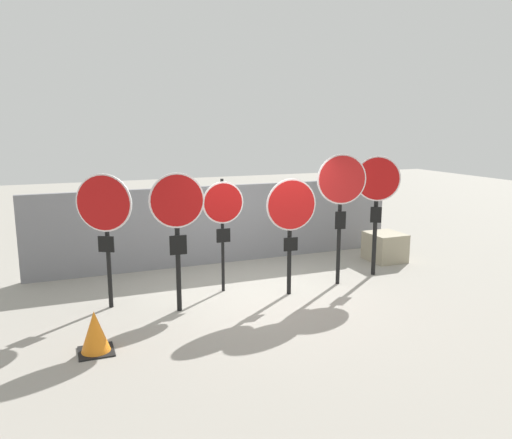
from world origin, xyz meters
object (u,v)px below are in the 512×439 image
(stop_sign_2, at_px, (223,211))
(stop_sign_5, at_px, (377,192))
(traffic_cone_0, at_px, (95,332))
(storage_crate, at_px, (385,247))
(stop_sign_3, at_px, (291,215))
(stop_sign_4, at_px, (341,191))
(stop_sign_0, at_px, (105,214))
(stop_sign_1, at_px, (177,216))

(stop_sign_2, xyz_separation_m, stop_sign_5, (3.18, -0.16, 0.20))
(stop_sign_5, distance_m, traffic_cone_0, 5.97)
(storage_crate, bearing_deg, stop_sign_3, -156.48)
(storage_crate, bearing_deg, traffic_cone_0, -159.42)
(stop_sign_2, distance_m, stop_sign_4, 2.25)
(stop_sign_2, relative_size, storage_crate, 2.58)
(stop_sign_2, xyz_separation_m, stop_sign_4, (2.19, -0.42, 0.30))
(traffic_cone_0, xyz_separation_m, storage_crate, (6.48, 2.44, 0.03))
(stop_sign_3, xyz_separation_m, stop_sign_4, (1.13, 0.19, 0.34))
(stop_sign_0, relative_size, stop_sign_2, 1.09)
(stop_sign_1, xyz_separation_m, stop_sign_5, (4.17, 0.52, 0.10))
(stop_sign_1, bearing_deg, stop_sign_4, 8.53)
(stop_sign_2, relative_size, traffic_cone_0, 3.56)
(stop_sign_0, distance_m, stop_sign_3, 3.17)
(stop_sign_2, xyz_separation_m, traffic_cone_0, (-2.40, -1.73, -1.23))
(stop_sign_2, relative_size, stop_sign_5, 0.86)
(storage_crate, bearing_deg, stop_sign_5, -136.26)
(stop_sign_3, xyz_separation_m, storage_crate, (3.02, 1.31, -1.17))
(stop_sign_2, distance_m, storage_crate, 4.31)
(stop_sign_0, xyz_separation_m, storage_crate, (6.14, 0.79, -1.30))
(stop_sign_0, distance_m, stop_sign_2, 2.06)
(stop_sign_0, height_order, stop_sign_2, stop_sign_0)
(stop_sign_3, relative_size, stop_sign_5, 0.87)
(stop_sign_4, distance_m, storage_crate, 2.66)
(stop_sign_1, relative_size, storage_crate, 2.84)
(stop_sign_5, xyz_separation_m, storage_crate, (0.90, 0.86, -1.40))
(stop_sign_0, relative_size, stop_sign_5, 0.93)
(stop_sign_0, height_order, stop_sign_4, stop_sign_4)
(stop_sign_2, bearing_deg, traffic_cone_0, -141.95)
(stop_sign_0, relative_size, stop_sign_3, 1.07)
(stop_sign_0, distance_m, storage_crate, 6.33)
(stop_sign_1, distance_m, storage_crate, 5.42)
(stop_sign_4, distance_m, traffic_cone_0, 5.02)
(stop_sign_1, distance_m, stop_sign_4, 3.20)
(traffic_cone_0, bearing_deg, stop_sign_2, 35.80)
(stop_sign_0, xyz_separation_m, stop_sign_2, (2.06, 0.09, -0.10))
(stop_sign_1, xyz_separation_m, stop_sign_2, (0.99, 0.68, -0.10))
(stop_sign_0, xyz_separation_m, traffic_cone_0, (-0.35, -1.64, -1.33))
(stop_sign_2, relative_size, stop_sign_3, 0.99)
(stop_sign_0, height_order, traffic_cone_0, stop_sign_0)
(stop_sign_1, height_order, stop_sign_2, stop_sign_1)
(stop_sign_2, bearing_deg, stop_sign_3, -27.78)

